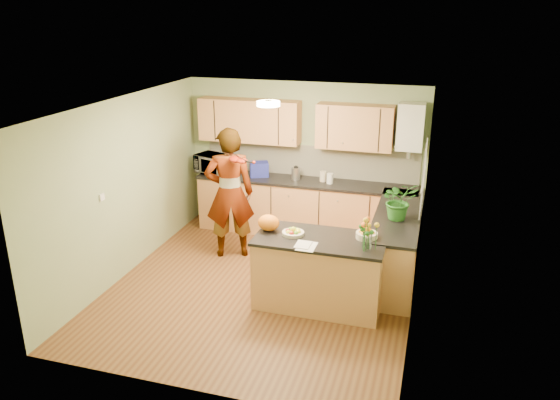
# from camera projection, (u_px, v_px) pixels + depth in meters

# --- Properties ---
(floor) EXTENTS (4.50, 4.50, 0.00)m
(floor) POSITION_uv_depth(u_px,v_px,m) (263.00, 286.00, 7.50)
(floor) COLOR #573018
(floor) RESTS_ON ground
(ceiling) EXTENTS (4.00, 4.50, 0.02)m
(ceiling) POSITION_uv_depth(u_px,v_px,m) (261.00, 104.00, 6.66)
(ceiling) COLOR white
(ceiling) RESTS_ON wall_back
(wall_back) EXTENTS (4.00, 0.02, 2.50)m
(wall_back) POSITION_uv_depth(u_px,v_px,m) (304.00, 157.00, 9.12)
(wall_back) COLOR gray
(wall_back) RESTS_ON floor
(wall_front) EXTENTS (4.00, 0.02, 2.50)m
(wall_front) POSITION_uv_depth(u_px,v_px,m) (186.00, 279.00, 5.05)
(wall_front) COLOR gray
(wall_front) RESTS_ON floor
(wall_left) EXTENTS (0.02, 4.50, 2.50)m
(wall_left) POSITION_uv_depth(u_px,v_px,m) (126.00, 187.00, 7.62)
(wall_left) COLOR gray
(wall_left) RESTS_ON floor
(wall_right) EXTENTS (0.02, 4.50, 2.50)m
(wall_right) POSITION_uv_depth(u_px,v_px,m) (420.00, 216.00, 6.55)
(wall_right) COLOR gray
(wall_right) RESTS_ON floor
(back_counter) EXTENTS (3.64, 0.62, 0.94)m
(back_counter) POSITION_uv_depth(u_px,v_px,m) (305.00, 207.00, 9.08)
(back_counter) COLOR #C07D4C
(back_counter) RESTS_ON floor
(right_counter) EXTENTS (0.62, 2.24, 0.94)m
(right_counter) POSITION_uv_depth(u_px,v_px,m) (396.00, 245.00, 7.66)
(right_counter) COLOR #C07D4C
(right_counter) RESTS_ON floor
(splashback) EXTENTS (3.60, 0.02, 0.52)m
(splashback) POSITION_uv_depth(u_px,v_px,m) (310.00, 161.00, 9.09)
(splashback) COLOR white
(splashback) RESTS_ON back_counter
(upper_cabinets) EXTENTS (3.20, 0.34, 0.70)m
(upper_cabinets) POSITION_uv_depth(u_px,v_px,m) (292.00, 123.00, 8.81)
(upper_cabinets) COLOR #C07D4C
(upper_cabinets) RESTS_ON wall_back
(boiler) EXTENTS (0.40, 0.30, 0.86)m
(boiler) POSITION_uv_depth(u_px,v_px,m) (411.00, 127.00, 8.30)
(boiler) COLOR white
(boiler) RESTS_ON wall_back
(window_right) EXTENTS (0.01, 1.30, 1.05)m
(window_right) POSITION_uv_depth(u_px,v_px,m) (424.00, 178.00, 6.99)
(window_right) COLOR white
(window_right) RESTS_ON wall_right
(light_switch) EXTENTS (0.02, 0.09, 0.09)m
(light_switch) POSITION_uv_depth(u_px,v_px,m) (102.00, 197.00, 7.06)
(light_switch) COLOR white
(light_switch) RESTS_ON wall_left
(ceiling_lamp) EXTENTS (0.30, 0.30, 0.07)m
(ceiling_lamp) POSITION_uv_depth(u_px,v_px,m) (268.00, 104.00, 6.95)
(ceiling_lamp) COLOR #FFEABF
(ceiling_lamp) RESTS_ON ceiling
(peninsula_island) EXTENTS (1.62, 0.83, 0.93)m
(peninsula_island) POSITION_uv_depth(u_px,v_px,m) (319.00, 271.00, 6.91)
(peninsula_island) COLOR #C07D4C
(peninsula_island) RESTS_ON floor
(fruit_dish) EXTENTS (0.28, 0.28, 0.10)m
(fruit_dish) POSITION_uv_depth(u_px,v_px,m) (293.00, 232.00, 6.83)
(fruit_dish) COLOR beige
(fruit_dish) RESTS_ON peninsula_island
(orange_bowl) EXTENTS (0.27, 0.27, 0.16)m
(orange_bowl) POSITION_uv_depth(u_px,v_px,m) (367.00, 233.00, 6.72)
(orange_bowl) COLOR beige
(orange_bowl) RESTS_ON peninsula_island
(flower_vase) EXTENTS (0.25, 0.25, 0.46)m
(flower_vase) POSITION_uv_depth(u_px,v_px,m) (368.00, 225.00, 6.32)
(flower_vase) COLOR silver
(flower_vase) RESTS_ON peninsula_island
(orange_bag) EXTENTS (0.31, 0.27, 0.21)m
(orange_bag) POSITION_uv_depth(u_px,v_px,m) (269.00, 223.00, 6.95)
(orange_bag) COLOR orange
(orange_bag) RESTS_ON peninsula_island
(papers) EXTENTS (0.22, 0.30, 0.01)m
(papers) POSITION_uv_depth(u_px,v_px,m) (307.00, 246.00, 6.50)
(papers) COLOR silver
(papers) RESTS_ON peninsula_island
(violinist) EXTENTS (0.86, 0.73, 2.00)m
(violinist) POSITION_uv_depth(u_px,v_px,m) (230.00, 193.00, 8.14)
(violinist) COLOR tan
(violinist) RESTS_ON floor
(violin) EXTENTS (0.63, 0.55, 0.16)m
(violin) POSITION_uv_depth(u_px,v_px,m) (236.00, 159.00, 7.68)
(violin) COLOR #581305
(violin) RESTS_ON violinist
(microwave) EXTENTS (0.68, 0.55, 0.32)m
(microwave) POSITION_uv_depth(u_px,v_px,m) (213.00, 164.00, 9.27)
(microwave) COLOR white
(microwave) RESTS_ON back_counter
(blue_box) EXTENTS (0.37, 0.33, 0.24)m
(blue_box) POSITION_uv_depth(u_px,v_px,m) (259.00, 169.00, 9.12)
(blue_box) COLOR navy
(blue_box) RESTS_ON back_counter
(kettle) EXTENTS (0.15, 0.15, 0.27)m
(kettle) POSITION_uv_depth(u_px,v_px,m) (296.00, 173.00, 8.95)
(kettle) COLOR silver
(kettle) RESTS_ON back_counter
(jar_cream) EXTENTS (0.14, 0.14, 0.16)m
(jar_cream) POSITION_uv_depth(u_px,v_px,m) (323.00, 176.00, 8.86)
(jar_cream) COLOR beige
(jar_cream) RESTS_ON back_counter
(jar_white) EXTENTS (0.13, 0.13, 0.16)m
(jar_white) POSITION_uv_depth(u_px,v_px,m) (330.00, 179.00, 8.75)
(jar_white) COLOR white
(jar_white) RESTS_ON back_counter
(potted_plant) EXTENTS (0.60, 0.57, 0.52)m
(potted_plant) POSITION_uv_depth(u_px,v_px,m) (399.00, 200.00, 7.23)
(potted_plant) COLOR #286C24
(potted_plant) RESTS_ON right_counter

